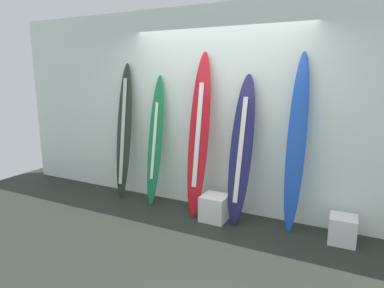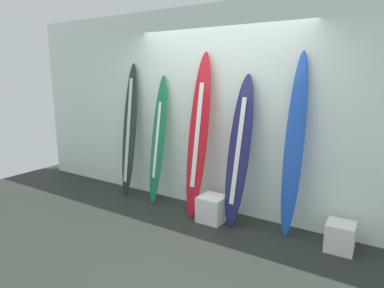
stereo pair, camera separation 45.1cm
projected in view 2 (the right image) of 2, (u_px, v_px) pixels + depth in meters
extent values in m
cube|color=black|center=(166.00, 244.00, 3.80)|extent=(8.00, 8.00, 0.04)
cube|color=white|center=(221.00, 111.00, 4.58)|extent=(7.20, 0.20, 2.80)
ellipsoid|color=#202D23|center=(130.00, 131.00, 5.18)|extent=(0.26, 0.35, 2.06)
cube|color=silver|center=(128.00, 131.00, 5.15)|extent=(0.06, 0.24, 1.60)
ellipsoid|color=#177141|center=(158.00, 140.00, 4.88)|extent=(0.24, 0.38, 1.89)
cube|color=white|center=(157.00, 140.00, 4.86)|extent=(0.05, 0.20, 1.10)
cone|color=black|center=(155.00, 192.00, 4.96)|extent=(0.07, 0.09, 0.11)
ellipsoid|color=red|center=(198.00, 135.00, 4.41)|extent=(0.31, 0.50, 2.19)
cube|color=white|center=(197.00, 135.00, 4.39)|extent=(0.08, 0.28, 1.36)
cone|color=black|center=(193.00, 202.00, 4.49)|extent=(0.07, 0.09, 0.11)
ellipsoid|color=#1D1F50|center=(239.00, 151.00, 4.14)|extent=(0.31, 0.47, 1.91)
cube|color=silver|center=(238.00, 151.00, 4.11)|extent=(0.07, 0.29, 1.31)
cone|color=black|center=(233.00, 213.00, 4.20)|extent=(0.07, 0.09, 0.11)
ellipsoid|color=blue|center=(294.00, 146.00, 3.82)|extent=(0.24, 0.32, 2.16)
cone|color=black|center=(288.00, 220.00, 3.95)|extent=(0.07, 0.08, 0.11)
cube|color=white|center=(340.00, 237.00, 3.61)|extent=(0.30, 0.30, 0.31)
cube|color=white|center=(212.00, 209.00, 4.34)|extent=(0.33, 0.33, 0.34)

